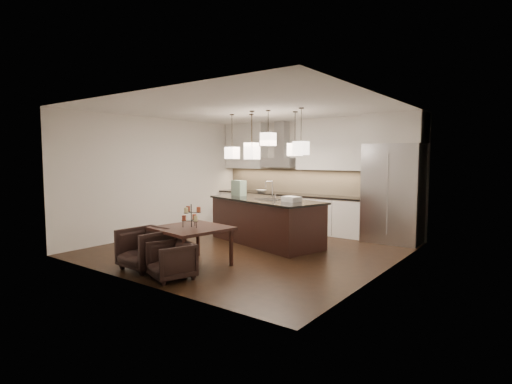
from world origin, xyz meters
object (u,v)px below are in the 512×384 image
Objects in this scene: dining_table at (192,246)px; armchair_right at (171,261)px; armchair_left at (146,249)px; island_body at (266,222)px; refrigerator at (393,193)px.

armchair_right is at bearing -58.74° from dining_table.
armchair_left reaches higher than armchair_right.
dining_table is (0.03, -2.24, -0.13)m from island_body.
refrigerator reaches higher than island_body.
island_body is 2.99m from armchair_right.
refrigerator reaches higher than armchair_right.
island_body is 2.24m from dining_table.
refrigerator is at bearing 87.41° from armchair_right.
armchair_left is at bearing -83.26° from island_body.
refrigerator reaches higher than armchair_left.
island_body is at bearing 99.57° from dining_table.
armchair_right is at bearing -68.33° from island_body.
dining_table is 1.48× the size of armchair_left.
island_body is 3.47× the size of armchair_left.
island_body is (-2.18, -1.73, -0.61)m from refrigerator.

